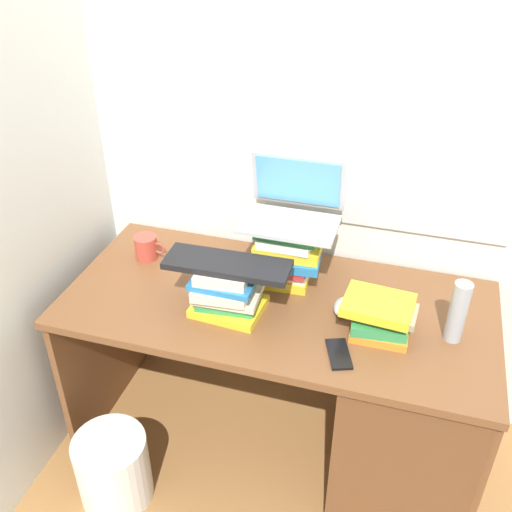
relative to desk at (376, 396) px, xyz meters
The scene contains 14 objects.
ground_plane 0.55m from the desk, behind, with size 6.00×6.00×0.00m, color olive.
wall_back 1.07m from the desk, 132.18° to the left, with size 6.00×0.06×2.60m.
wall_left 1.54m from the desk, behind, with size 0.05×6.00×2.60m, color silver.
desk is the anchor object (origin of this frame).
book_stack_tall 0.61m from the desk, 157.99° to the left, with size 0.25×0.19×0.23m.
book_stack_keyboard_riser 0.68m from the desk, behind, with size 0.25×0.20×0.17m.
book_stack_side 0.39m from the desk, 135.09° to the right, with size 0.24×0.19×0.12m.
laptop 0.76m from the desk, 151.27° to the left, with size 0.34×0.25×0.22m.
keyboard 0.74m from the desk, behind, with size 0.42×0.14×0.02m, color black.
computer_mouse 0.38m from the desk, 165.66° to the left, with size 0.06×0.10×0.04m, color #A5A8AD.
mug 1.03m from the desk, behind, with size 0.13×0.09×0.09m.
water_bottle 0.48m from the desk, ahead, with size 0.06×0.06×0.22m, color #999EA5.
cell_phone 0.40m from the desk, 125.26° to the right, with size 0.07×0.14×0.01m, color black.
wastebasket 1.00m from the desk, 155.83° to the right, with size 0.27×0.27×0.29m, color silver.
Camera 1 is at (0.40, -1.59, 1.99)m, focal length 41.08 mm.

